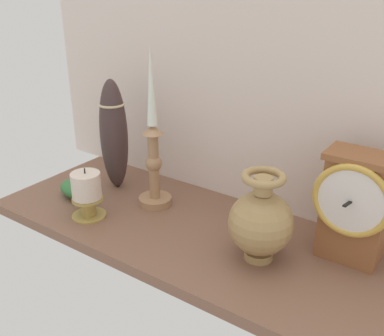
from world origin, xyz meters
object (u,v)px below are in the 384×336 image
at_px(tall_ceramic_vase, 114,135).
at_px(mantel_clock, 355,206).
at_px(brass_vase_bulbous, 261,221).
at_px(candlestick_tall_left, 153,154).
at_px(pillar_candle_front, 87,193).

bearing_deg(tall_ceramic_vase, mantel_clock, 2.21).
height_order(mantel_clock, brass_vase_bulbous, mantel_clock).
distance_m(candlestick_tall_left, brass_vase_bulbous, 0.31).
distance_m(brass_vase_bulbous, tall_ceramic_vase, 0.45).
bearing_deg(tall_ceramic_vase, brass_vase_bulbous, -9.75).
distance_m(mantel_clock, candlestick_tall_left, 0.44).
height_order(mantel_clock, pillar_candle_front, mantel_clock).
bearing_deg(mantel_clock, candlestick_tall_left, -174.68).
bearing_deg(tall_ceramic_vase, candlestick_tall_left, -7.62).
height_order(brass_vase_bulbous, pillar_candle_front, brass_vase_bulbous).
relative_size(mantel_clock, candlestick_tall_left, 0.58).
bearing_deg(candlestick_tall_left, tall_ceramic_vase, 172.38).
relative_size(candlestick_tall_left, pillar_candle_front, 3.14).
distance_m(brass_vase_bulbous, pillar_candle_front, 0.40).
bearing_deg(candlestick_tall_left, brass_vase_bulbous, -10.72).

